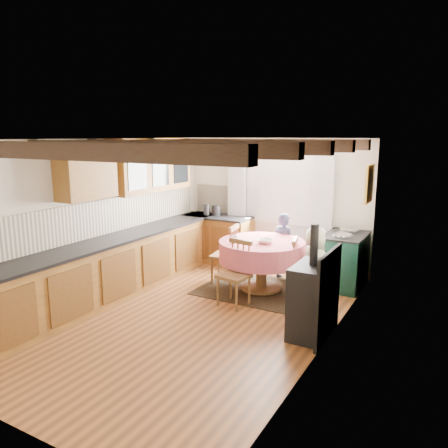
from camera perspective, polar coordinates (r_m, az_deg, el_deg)
The scene contains 40 objects.
floor at distance 6.20m, azimuth -3.69°, elevation -11.79°, with size 3.60×5.50×0.00m, color #A45C2A.
ceiling at distance 5.69m, azimuth -4.01°, elevation 11.00°, with size 3.60×5.50×0.00m, color white.
wall_back at distance 8.23m, azimuth 6.65°, elevation 2.70°, with size 3.60×0.00×2.40m, color silver.
wall_front at distance 3.91m, azimuth -26.60°, elevation -8.35°, with size 3.60×0.00×2.40m, color silver.
wall_left at distance 6.96m, azimuth -16.38°, elevation 0.70°, with size 0.00×5.50×2.40m, color silver.
wall_right at distance 5.10m, azimuth 13.40°, elevation -2.98°, with size 0.00×5.50×2.40m, color silver.
beam_a at distance 4.17m, azimuth -19.40°, elevation 8.97°, with size 3.60×0.16×0.16m, color black.
beam_b at distance 4.89m, azimuth -10.51°, elevation 9.70°, with size 3.60×0.16×0.16m, color black.
beam_c at distance 5.69m, azimuth -4.00°, elevation 10.09°, with size 3.60×0.16×0.16m, color black.
beam_d at distance 6.55m, azimuth 0.87°, elevation 10.30°, with size 3.60×0.16×0.16m, color black.
beam_e at distance 7.45m, azimuth 4.59°, elevation 10.41°, with size 3.60×0.16×0.16m, color black.
splash_left at distance 7.15m, azimuth -14.56°, elevation 1.08°, with size 0.02×4.50×0.55m, color beige.
splash_back at distance 8.64m, azimuth 0.46°, elevation 3.20°, with size 1.40×0.02×0.55m, color beige.
base_cabinet_left at distance 6.93m, azimuth -14.27°, elevation -5.71°, with size 0.60×5.30×0.88m, color #A46722.
base_cabinet_back at distance 8.57m, azimuth -0.74°, elevation -2.05°, with size 1.30×0.60×0.88m, color #A46722.
worktop_left at distance 6.80m, azimuth -14.34°, elevation -2.02°, with size 0.64×5.30×0.04m, color black.
worktop_back at distance 8.46m, azimuth -0.82°, elevation 0.95°, with size 1.30×0.64×0.04m, color black.
wall_cabinet_glass at distance 7.64m, azimuth -9.33°, elevation 7.62°, with size 0.34×1.80×0.90m, color #A46722.
wall_cabinet_solid at distance 6.54m, azimuth -17.55°, elevation 6.17°, with size 0.34×0.90×0.70m, color #A46722.
window_frame at distance 8.13m, azimuth 7.33°, elevation 5.42°, with size 1.34×0.03×1.54m, color white.
window_pane at distance 8.13m, azimuth 7.34°, elevation 5.42°, with size 1.20×0.01×1.40m, color white.
curtain_left at distance 8.47m, azimuth 1.69°, elevation 2.34°, with size 0.35×0.10×2.10m, color silver.
curtain_right at distance 7.84m, azimuth 12.77°, elevation 1.32°, with size 0.35×0.10×2.10m, color silver.
curtain_rod at distance 8.01m, azimuth 7.21°, elevation 9.64°, with size 0.03×0.03×2.00m, color black.
wall_picture at distance 7.23m, azimuth 18.43°, elevation 4.98°, with size 0.04×0.50×0.60m, color gold.
wall_plate at distance 7.80m, azimuth 13.82°, elevation 5.67°, with size 0.30×0.30×0.02m, color silver.
rug at distance 7.13m, azimuth 4.85°, elevation -8.57°, with size 1.88×1.46×0.01m, color black.
dining_table at distance 7.00m, azimuth 4.91°, elevation -5.48°, with size 1.35×1.35×0.82m, color #BC5B43, non-canonical shape.
chair_near at distance 6.36m, azimuth 1.28°, elevation -6.49°, with size 0.41×0.43×0.97m, color brown, non-canonical shape.
chair_left at distance 7.37m, azimuth 0.04°, elevation -3.86°, with size 0.42×0.44×0.99m, color brown, non-canonical shape.
chair_right at distance 6.74m, azimuth 10.51°, elevation -5.80°, with size 0.40×0.42×0.93m, color brown, non-canonical shape.
aga_range at distance 7.44m, azimuth 15.41°, elevation -4.52°, with size 0.63×0.97×0.89m, color #0F3329, non-canonical shape.
cast_iron_stove at distance 5.47m, azimuth 11.49°, elevation -7.28°, with size 0.42×0.71×1.41m, color black, non-canonical shape.
child_far at distance 7.56m, azimuth 7.80°, elevation -2.89°, with size 0.42×0.28×1.16m, color #363E5C.
child_right at distance 6.66m, azimuth 11.78°, elevation -5.15°, with size 0.55×0.36×1.13m, color beige.
bowl_a at distance 6.76m, azimuth 5.34°, elevation -2.27°, with size 0.24×0.24×0.06m, color silver.
bowl_b at distance 6.81m, azimuth 5.64°, elevation -2.17°, with size 0.18×0.18×0.06m, color silver.
cup at distance 6.78m, azimuth 1.34°, elevation -1.99°, with size 0.11×0.11×0.10m, color silver.
canister_tall at distance 8.51m, azimuth -2.28°, elevation 1.88°, with size 0.12×0.12×0.21m, color #262628.
canister_wide at distance 8.51m, azimuth -1.00°, elevation 1.81°, with size 0.17×0.17×0.19m, color #262628.
Camera 1 is at (3.11, -4.76, 2.45)m, focal length 35.03 mm.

